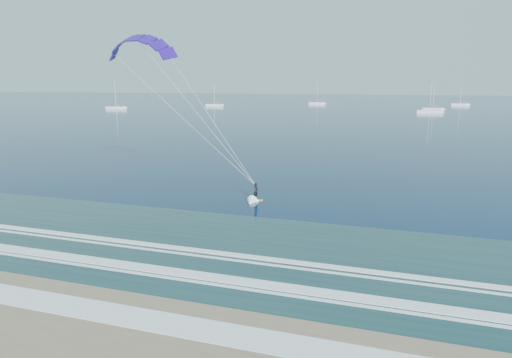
{
  "coord_description": "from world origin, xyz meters",
  "views": [
    {
      "loc": [
        13.23,
        -19.24,
        12.15
      ],
      "look_at": [
        -0.35,
        22.4,
        2.82
      ],
      "focal_mm": 32.0,
      "sensor_mm": 36.0,
      "label": 1
    }
  ],
  "objects_px": {
    "sailboat_0": "(116,108)",
    "sailboat_2": "(317,103)",
    "sailboat_1": "(214,105)",
    "sailboat_3": "(433,109)",
    "sailboat_4": "(460,104)",
    "sailboat_8": "(430,112)",
    "kitesurfer_rig": "(196,112)"
  },
  "relations": [
    {
      "from": "sailboat_0",
      "to": "sailboat_3",
      "type": "xyz_separation_m",
      "value": [
        136.75,
        33.83,
        -0.01
      ]
    },
    {
      "from": "sailboat_3",
      "to": "sailboat_8",
      "type": "xyz_separation_m",
      "value": [
        -2.13,
        -19.12,
        -0.0
      ]
    },
    {
      "from": "sailboat_0",
      "to": "sailboat_2",
      "type": "distance_m",
      "value": 107.22
    },
    {
      "from": "sailboat_4",
      "to": "kitesurfer_rig",
      "type": "bearing_deg",
      "value": -102.02
    },
    {
      "from": "sailboat_2",
      "to": "sailboat_4",
      "type": "height_order",
      "value": "sailboat_2"
    },
    {
      "from": "kitesurfer_rig",
      "to": "sailboat_4",
      "type": "height_order",
      "value": "kitesurfer_rig"
    },
    {
      "from": "sailboat_1",
      "to": "sailboat_4",
      "type": "bearing_deg",
      "value": 21.02
    },
    {
      "from": "sailboat_2",
      "to": "sailboat_0",
      "type": "bearing_deg",
      "value": -137.27
    },
    {
      "from": "sailboat_2",
      "to": "sailboat_8",
      "type": "height_order",
      "value": "sailboat_8"
    },
    {
      "from": "sailboat_0",
      "to": "sailboat_3",
      "type": "height_order",
      "value": "sailboat_0"
    },
    {
      "from": "sailboat_0",
      "to": "sailboat_8",
      "type": "height_order",
      "value": "sailboat_0"
    },
    {
      "from": "sailboat_1",
      "to": "sailboat_3",
      "type": "height_order",
      "value": "sailboat_3"
    },
    {
      "from": "sailboat_0",
      "to": "sailboat_4",
      "type": "xyz_separation_m",
      "value": [
        152.33,
        81.99,
        -0.01
      ]
    },
    {
      "from": "sailboat_0",
      "to": "sailboat_2",
      "type": "relative_size",
      "value": 1.11
    },
    {
      "from": "sailboat_4",
      "to": "sailboat_3",
      "type": "bearing_deg",
      "value": -107.93
    },
    {
      "from": "sailboat_1",
      "to": "sailboat_8",
      "type": "relative_size",
      "value": 0.96
    },
    {
      "from": "sailboat_1",
      "to": "sailboat_2",
      "type": "relative_size",
      "value": 1.02
    },
    {
      "from": "kitesurfer_rig",
      "to": "sailboat_3",
      "type": "relative_size",
      "value": 1.47
    },
    {
      "from": "kitesurfer_rig",
      "to": "sailboat_2",
      "type": "xyz_separation_m",
      "value": [
        -26.8,
        210.4,
        -8.55
      ]
    },
    {
      "from": "kitesurfer_rig",
      "to": "sailboat_1",
      "type": "height_order",
      "value": "kitesurfer_rig"
    },
    {
      "from": "sailboat_4",
      "to": "sailboat_2",
      "type": "bearing_deg",
      "value": -172.84
    },
    {
      "from": "sailboat_1",
      "to": "sailboat_8",
      "type": "bearing_deg",
      "value": -11.93
    },
    {
      "from": "sailboat_0",
      "to": "sailboat_2",
      "type": "xyz_separation_m",
      "value": [
        78.76,
        72.75,
        -0.01
      ]
    },
    {
      "from": "sailboat_1",
      "to": "sailboat_8",
      "type": "distance_m",
      "value": 103.81
    },
    {
      "from": "kitesurfer_rig",
      "to": "sailboat_2",
      "type": "bearing_deg",
      "value": 97.26
    },
    {
      "from": "kitesurfer_rig",
      "to": "sailboat_8",
      "type": "bearing_deg",
      "value": 79.2
    },
    {
      "from": "sailboat_0",
      "to": "sailboat_8",
      "type": "xyz_separation_m",
      "value": [
        134.62,
        14.71,
        -0.01
      ]
    },
    {
      "from": "sailboat_8",
      "to": "sailboat_4",
      "type": "bearing_deg",
      "value": 75.25
    },
    {
      "from": "sailboat_0",
      "to": "sailboat_4",
      "type": "height_order",
      "value": "sailboat_0"
    },
    {
      "from": "sailboat_3",
      "to": "sailboat_4",
      "type": "height_order",
      "value": "sailboat_3"
    },
    {
      "from": "sailboat_0",
      "to": "sailboat_2",
      "type": "height_order",
      "value": "sailboat_0"
    },
    {
      "from": "kitesurfer_rig",
      "to": "sailboat_4",
      "type": "bearing_deg",
      "value": 77.98
    }
  ]
}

